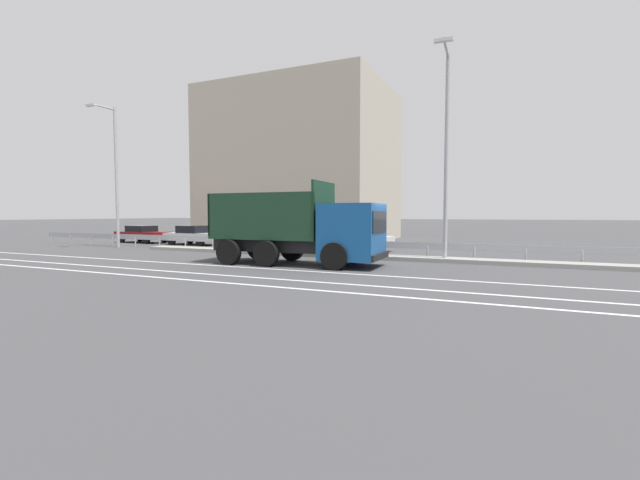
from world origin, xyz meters
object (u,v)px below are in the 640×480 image
(dump_truck, at_px, (317,234))
(parked_car_2, at_px, (260,236))
(street_lamp_1, at_px, (446,147))
(median_road_sign, at_px, (274,231))
(street_lamp_0, at_px, (115,171))
(parked_car_1, at_px, (195,235))
(parked_car_0, at_px, (143,234))
(parked_car_3, at_px, (351,239))

(dump_truck, relative_size, parked_car_2, 1.52)
(parked_car_2, bearing_deg, street_lamp_1, 66.26)
(median_road_sign, distance_m, street_lamp_1, 9.40)
(median_road_sign, bearing_deg, dump_truck, -40.43)
(street_lamp_0, xyz_separation_m, parked_car_1, (2.93, 3.83, -4.13))
(median_road_sign, relative_size, street_lamp_1, 0.26)
(street_lamp_0, height_order, street_lamp_1, street_lamp_1)
(parked_car_2, bearing_deg, street_lamp_0, -65.83)
(parked_car_0, bearing_deg, parked_car_1, 92.93)
(street_lamp_1, bearing_deg, street_lamp_0, 179.63)
(street_lamp_0, xyz_separation_m, street_lamp_1, (20.07, -0.13, 0.16))
(median_road_sign, bearing_deg, parked_car_1, 156.08)
(street_lamp_1, distance_m, parked_car_3, 8.13)
(median_road_sign, relative_size, parked_car_2, 0.48)
(street_lamp_0, bearing_deg, dump_truck, -12.25)
(median_road_sign, bearing_deg, street_lamp_0, -179.71)
(dump_truck, xyz_separation_m, street_lamp_1, (4.63, 3.22, 3.67))
(parked_car_3, bearing_deg, street_lamp_1, -119.83)
(median_road_sign, xyz_separation_m, street_lamp_1, (8.63, -0.19, 3.72))
(street_lamp_1, bearing_deg, parked_car_1, 166.98)
(street_lamp_1, height_order, parked_car_0, street_lamp_1)
(median_road_sign, distance_m, parked_car_3, 4.72)
(parked_car_1, height_order, parked_car_2, parked_car_2)
(dump_truck, xyz_separation_m, street_lamp_0, (-15.44, 3.35, 3.51))
(street_lamp_1, xyz_separation_m, parked_car_3, (-5.72, 3.86, -4.29))
(parked_car_3, bearing_deg, street_lamp_0, 108.71)
(parked_car_0, bearing_deg, street_lamp_0, 30.28)
(parked_car_1, relative_size, parked_car_2, 0.82)
(dump_truck, bearing_deg, median_road_sign, -132.95)
(median_road_sign, relative_size, parked_car_3, 0.49)
(parked_car_0, bearing_deg, street_lamp_1, 83.44)
(street_lamp_0, height_order, parked_car_0, street_lamp_0)
(parked_car_0, bearing_deg, parked_car_3, 93.19)
(dump_truck, relative_size, street_lamp_1, 0.83)
(dump_truck, distance_m, parked_car_0, 18.85)
(street_lamp_0, bearing_deg, parked_car_2, 28.18)
(street_lamp_0, relative_size, parked_car_0, 2.03)
(street_lamp_0, distance_m, street_lamp_1, 20.07)
(parked_car_1, bearing_deg, dump_truck, 60.98)
(dump_truck, relative_size, parked_car_1, 1.84)
(dump_truck, height_order, median_road_sign, dump_truck)
(street_lamp_0, xyz_separation_m, parked_car_0, (-1.94, 3.91, -4.14))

